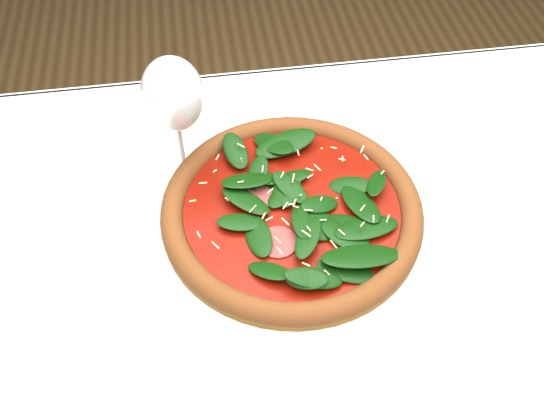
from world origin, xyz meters
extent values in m
cube|color=silver|center=(0.00, 0.00, 0.73)|extent=(1.20, 0.80, 0.04)
cylinder|color=#4F341F|center=(-0.54, 0.34, 0.35)|extent=(0.06, 0.06, 0.71)
cylinder|color=#4F341F|center=(0.54, 0.34, 0.35)|extent=(0.06, 0.06, 0.71)
cube|color=silver|center=(0.00, 0.40, 0.64)|extent=(1.20, 0.01, 0.22)
cylinder|color=white|center=(-0.06, 0.08, 0.76)|extent=(0.39, 0.39, 0.01)
torus|color=white|center=(-0.06, 0.08, 0.76)|extent=(0.39, 0.39, 0.01)
cylinder|color=olive|center=(-0.06, 0.08, 0.77)|extent=(0.38, 0.38, 0.01)
torus|color=#B55F29|center=(-0.06, 0.08, 0.78)|extent=(0.38, 0.38, 0.03)
cylinder|color=#911805|center=(-0.06, 0.08, 0.78)|extent=(0.32, 0.32, 0.00)
cylinder|color=#A24141|center=(-0.06, 0.08, 0.78)|extent=(0.28, 0.28, 0.00)
ellipsoid|color=#093509|center=(-0.06, 0.08, 0.79)|extent=(0.30, 0.30, 0.03)
cylinder|color=#F5EDA0|center=(-0.06, 0.08, 0.80)|extent=(0.28, 0.28, 0.00)
cylinder|color=white|center=(-0.20, 0.19, 0.75)|extent=(0.07, 0.07, 0.00)
cylinder|color=white|center=(-0.20, 0.19, 0.80)|extent=(0.01, 0.01, 0.09)
ellipsoid|color=white|center=(-0.20, 0.19, 0.89)|extent=(0.08, 0.08, 0.10)
camera|label=1|loc=(-0.16, -0.41, 1.38)|focal=40.00mm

